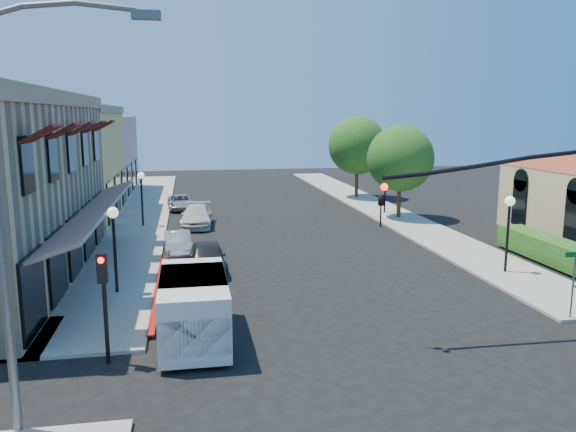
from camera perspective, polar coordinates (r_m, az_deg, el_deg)
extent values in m
plane|color=black|center=(17.07, 10.14, -14.57)|extent=(120.00, 120.00, 0.00)
cube|color=gray|center=(42.21, -14.34, 0.27)|extent=(3.50, 50.00, 0.12)
cube|color=gray|center=(44.45, 8.76, 0.96)|extent=(3.50, 50.00, 0.12)
cube|color=maroon|center=(23.63, -13.06, -7.58)|extent=(0.25, 10.00, 0.06)
cube|color=tan|center=(26.01, -21.88, 11.01)|extent=(0.50, 18.20, 0.60)
cube|color=#561416|center=(26.13, -18.93, 0.71)|extent=(1.75, 17.00, 0.67)
cube|color=#4A120E|center=(19.02, -23.75, 7.67)|extent=(1.02, 1.50, 0.60)
cube|color=#4A120E|center=(22.34, -21.73, 8.06)|extent=(1.02, 1.50, 0.60)
cube|color=#4A120E|center=(25.68, -20.23, 8.34)|extent=(1.02, 1.50, 0.60)
cube|color=#4A120E|center=(29.04, -19.08, 8.55)|extent=(1.02, 1.50, 0.60)
cube|color=#4A120E|center=(32.40, -18.17, 8.72)|extent=(1.02, 1.50, 0.60)
cube|color=black|center=(19.45, -24.48, -7.19)|extent=(0.12, 2.60, 2.60)
cube|color=black|center=(22.63, -22.40, -4.67)|extent=(0.12, 2.60, 2.60)
cube|color=black|center=(25.87, -20.84, -2.77)|extent=(0.12, 2.60, 2.60)
cube|color=black|center=(29.14, -19.64, -1.29)|extent=(0.12, 2.60, 2.60)
cube|color=black|center=(32.44, -18.68, -0.12)|extent=(0.12, 2.60, 2.60)
cube|color=#D4B55F|center=(41.83, -23.96, 4.79)|extent=(10.00, 12.00, 7.60)
cube|color=beige|center=(53.55, -20.93, 5.67)|extent=(10.00, 12.00, 7.00)
cube|color=black|center=(33.22, 27.05, -0.12)|extent=(0.12, 1.40, 2.80)
cube|color=black|center=(37.26, 22.45, 1.23)|extent=(0.12, 1.40, 2.80)
cube|color=#204D16|center=(30.00, 25.43, -4.51)|extent=(1.40, 8.00, 1.10)
cylinder|color=#392417|center=(39.68, 11.19, 1.22)|extent=(0.28, 0.28, 2.10)
sphere|color=#204D16|center=(39.32, 11.35, 5.76)|extent=(4.56, 4.56, 4.56)
cylinder|color=#392417|center=(49.02, 6.97, 3.13)|extent=(0.28, 0.28, 2.27)
sphere|color=#204D16|center=(48.72, 7.06, 7.11)|extent=(4.94, 4.94, 4.94)
cylinder|color=black|center=(18.74, 20.96, 4.92)|extent=(7.80, 0.14, 0.14)
imported|color=black|center=(17.16, 9.53, 2.00)|extent=(0.20, 0.16, 1.00)
sphere|color=#FF0C0C|center=(16.96, 9.76, 2.92)|extent=(0.22, 0.22, 0.22)
cylinder|color=black|center=(17.12, -18.04, -9.43)|extent=(0.12, 0.12, 3.00)
cube|color=black|center=(16.57, -18.38, -5.03)|extent=(0.28, 0.22, 0.85)
sphere|color=#FF0C0C|center=(16.40, -18.48, -4.30)|extent=(0.18, 0.18, 0.18)
cylinder|color=#595B5E|center=(13.36, -27.15, -2.18)|extent=(0.20, 0.20, 9.00)
cylinder|color=#595B5E|center=(12.91, -22.22, 19.04)|extent=(3.00, 0.12, 0.12)
cube|color=#595B5E|center=(12.68, -14.22, 19.18)|extent=(0.60, 0.25, 0.18)
cylinder|color=#595B5E|center=(21.98, 26.96, -6.39)|extent=(0.06, 0.06, 2.50)
cube|color=#0C591E|center=(21.70, 27.20, -3.47)|extent=(0.80, 0.04, 0.18)
cylinder|color=black|center=(23.35, -17.15, -3.91)|extent=(0.12, 0.12, 3.20)
sphere|color=white|center=(23.00, -17.38, 0.33)|extent=(0.44, 0.44, 0.44)
cylinder|color=black|center=(37.02, -14.60, 1.31)|extent=(0.12, 0.12, 3.20)
sphere|color=white|center=(36.81, -14.72, 4.01)|extent=(0.44, 0.44, 0.44)
cylinder|color=black|center=(27.08, 21.38, -2.24)|extent=(0.12, 0.12, 3.20)
sphere|color=white|center=(26.78, 21.62, 1.42)|extent=(0.44, 0.44, 0.44)
cylinder|color=black|center=(41.34, 9.83, 2.39)|extent=(0.12, 0.12, 3.20)
sphere|color=white|center=(41.15, 9.90, 4.81)|extent=(0.44, 0.44, 0.44)
cube|color=silver|center=(18.22, -9.55, -9.07)|extent=(2.06, 4.76, 1.95)
cube|color=silver|center=(16.33, -9.44, -11.79)|extent=(2.00, 0.65, 1.08)
cube|color=black|center=(16.50, -9.51, -9.56)|extent=(1.84, 0.11, 0.97)
cube|color=black|center=(18.38, -9.61, -7.30)|extent=(2.08, 2.82, 0.97)
cylinder|color=black|center=(17.01, -12.58, -13.43)|extent=(0.27, 0.71, 0.71)
cylinder|color=black|center=(20.03, -12.22, -9.73)|extent=(0.27, 0.71, 0.71)
cylinder|color=black|center=(17.02, -6.21, -13.22)|extent=(0.27, 0.71, 0.71)
cylinder|color=black|center=(20.04, -6.89, -9.56)|extent=(0.27, 0.71, 0.71)
imported|color=black|center=(26.10, -8.21, -4.15)|extent=(1.66, 4.04, 1.37)
imported|color=#9B9DA0|center=(29.39, -11.10, -2.78)|extent=(1.58, 3.75, 1.20)
imported|color=silver|center=(36.77, -9.27, 0.00)|extent=(2.21, 4.80, 1.36)
imported|color=#9A9D9F|center=(43.63, -10.88, 1.38)|extent=(2.09, 4.11, 1.11)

